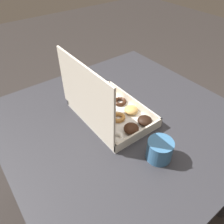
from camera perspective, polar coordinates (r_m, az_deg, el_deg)
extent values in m
plane|color=#2D2826|center=(1.55, 1.80, -22.11)|extent=(8.00, 8.00, 0.00)
cube|color=#2D2D33|center=(0.98, 2.65, -2.49)|extent=(0.99, 1.00, 0.03)
cylinder|color=#2D2D33|center=(1.70, 4.72, 3.01)|extent=(0.06, 0.06, 0.70)
cylinder|color=#2D2D33|center=(1.42, -24.70, -10.73)|extent=(0.06, 0.06, 0.70)
cube|color=silver|center=(0.98, 0.00, -0.72)|extent=(0.37, 0.25, 0.01)
cube|color=beige|center=(1.03, 5.33, 2.86)|extent=(0.37, 0.01, 0.04)
cube|color=beige|center=(0.92, -5.96, -2.62)|extent=(0.37, 0.01, 0.04)
cube|color=beige|center=(0.87, 7.17, -5.82)|extent=(0.01, 0.25, 0.04)
cube|color=beige|center=(1.09, -5.73, 5.14)|extent=(0.01, 0.25, 0.04)
cube|color=beige|center=(0.82, -7.12, 4.59)|extent=(0.37, 0.01, 0.25)
ellipsoid|color=black|center=(0.93, 8.56, -2.22)|extent=(0.06, 0.06, 0.03)
ellipsoid|color=tan|center=(0.98, 5.03, 0.54)|extent=(0.06, 0.06, 0.03)
torus|color=#381E11|center=(1.04, 2.10, 2.73)|extent=(0.06, 0.06, 0.02)
torus|color=#B77A38|center=(1.09, -0.96, 4.94)|extent=(0.06, 0.06, 0.02)
ellipsoid|color=#381E11|center=(0.89, 5.06, -4.31)|extent=(0.06, 0.06, 0.04)
torus|color=#B77A38|center=(0.95, 1.64, -1.42)|extent=(0.06, 0.06, 0.02)
ellipsoid|color=tan|center=(1.00, -1.74, 1.46)|extent=(0.06, 0.06, 0.03)
ellipsoid|color=#381E11|center=(1.06, -4.34, 4.00)|extent=(0.06, 0.06, 0.04)
torus|color=white|center=(0.87, 1.22, -6.72)|extent=(0.06, 0.06, 0.02)
torus|color=pink|center=(0.91, -2.40, -3.60)|extent=(0.06, 0.06, 0.02)
ellipsoid|color=tan|center=(0.96, -4.99, -0.26)|extent=(0.06, 0.06, 0.04)
torus|color=#381E11|center=(1.03, -8.05, 1.90)|extent=(0.06, 0.06, 0.02)
cylinder|color=teal|center=(0.81, 12.32, -9.65)|extent=(0.09, 0.09, 0.08)
cylinder|color=black|center=(0.78, 12.69, -7.94)|extent=(0.08, 0.08, 0.01)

